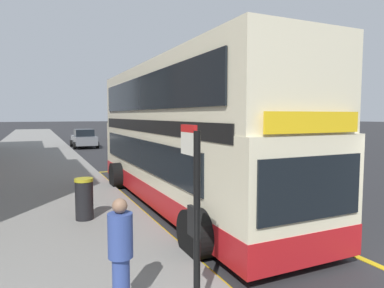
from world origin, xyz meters
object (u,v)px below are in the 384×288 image
bus_stop_sign (194,205)px  parked_car_grey_distant (84,138)px  parked_car_teal_across (152,139)px  parked_car_maroon_far (125,133)px  litter_bin (84,199)px  double_decker_bus (182,140)px  pedestrian_waiting_near_sign (121,251)px

bus_stop_sign → parked_car_grey_distant: bearing=85.7°
parked_car_teal_across → bus_stop_sign: bearing=72.4°
parked_car_grey_distant → parked_car_maroon_far: bearing=-120.5°
bus_stop_sign → parked_car_maroon_far: 36.76m
parked_car_maroon_far → litter_bin: bearing=-105.0°
double_decker_bus → pedestrian_waiting_near_sign: (-3.24, -5.49, -1.07)m
parked_car_teal_across → parked_car_maroon_far: bearing=-92.8°
parked_car_teal_across → parked_car_grey_distant: same height
bus_stop_sign → parked_car_teal_across: bearing=73.1°
bus_stop_sign → pedestrian_waiting_near_sign: bus_stop_sign is taller
parked_car_teal_across → parked_car_maroon_far: 11.75m
double_decker_bus → parked_car_maroon_far: (5.38, 29.88, -1.27)m
double_decker_bus → bus_stop_sign: size_ratio=4.40×
double_decker_bus → parked_car_teal_across: double_decker_bus is taller
double_decker_bus → bus_stop_sign: double_decker_bus is taller
double_decker_bus → parked_car_grey_distant: size_ratio=2.70×
pedestrian_waiting_near_sign → litter_bin: 4.57m
bus_stop_sign → parked_car_maroon_far: bus_stop_sign is taller
parked_car_grey_distant → litter_bin: size_ratio=3.90×
parked_car_maroon_far → litter_bin: size_ratio=3.90×
double_decker_bus → litter_bin: double_decker_bus is taller
double_decker_bus → parked_car_grey_distant: double_decker_bus is taller
bus_stop_sign → parked_car_maroon_far: bearing=77.8°
pedestrian_waiting_near_sign → parked_car_maroon_far: bearing=76.3°
double_decker_bus → parked_car_teal_across: 18.85m
double_decker_bus → pedestrian_waiting_near_sign: size_ratio=7.15×
bus_stop_sign → litter_bin: bus_stop_sign is taller
parked_car_grey_distant → pedestrian_waiting_near_sign: pedestrian_waiting_near_sign is taller
bus_stop_sign → parked_car_maroon_far: (7.77, 35.92, -0.87)m
parked_car_teal_across → litter_bin: bearing=66.2°
parked_car_teal_across → litter_bin: parked_car_teal_across is taller
bus_stop_sign → parked_car_grey_distant: size_ratio=0.61×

